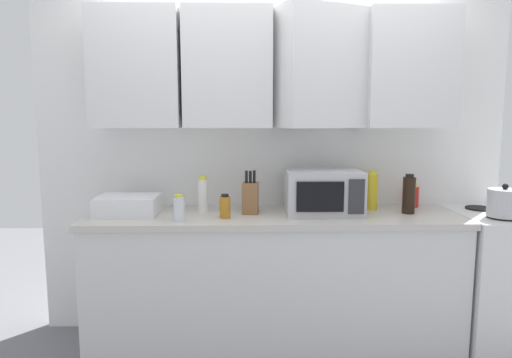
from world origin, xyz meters
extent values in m
cube|color=white|center=(0.00, 0.03, 1.30)|extent=(3.25, 0.06, 2.60)
cube|color=silver|center=(-0.88, -0.15, 1.83)|extent=(0.56, 0.33, 0.75)
cube|color=silver|center=(-0.29, -0.15, 1.83)|extent=(0.56, 0.33, 0.75)
cube|color=silver|center=(0.29, -0.20, 1.83)|extent=(0.65, 0.52, 0.75)
cube|color=silver|center=(0.88, -0.15, 1.83)|extent=(0.56, 0.33, 0.75)
cube|color=silver|center=(0.00, -0.30, 0.43)|extent=(2.35, 0.60, 0.86)
cube|color=beige|center=(0.00, -0.30, 0.88)|extent=(2.38, 0.63, 0.04)
cube|color=silver|center=(1.57, -0.32, 0.45)|extent=(0.76, 0.64, 0.90)
cylinder|color=black|center=(1.40, -0.46, 0.91)|extent=(0.18, 0.18, 0.01)
cylinder|color=black|center=(1.40, -0.18, 0.91)|extent=(0.18, 0.18, 0.01)
cylinder|color=#B2B2B7|center=(1.40, -0.46, 1.00)|extent=(0.19, 0.19, 0.17)
sphere|color=black|center=(1.40, -0.46, 1.10)|extent=(0.04, 0.04, 0.04)
cube|color=#B7B7BC|center=(0.32, -0.29, 1.04)|extent=(0.48, 0.36, 0.28)
cube|color=black|center=(0.27, -0.47, 1.04)|extent=(0.29, 0.01, 0.18)
cube|color=#2D2D33|center=(0.49, -0.47, 1.04)|extent=(0.10, 0.01, 0.21)
cube|color=silver|center=(-0.93, -0.30, 0.96)|extent=(0.38, 0.30, 0.12)
cube|color=brown|center=(-0.15, -0.28, 1.00)|extent=(0.11, 0.13, 0.20)
cylinder|color=black|center=(-0.18, -0.29, 1.14)|extent=(0.02, 0.02, 0.08)
cylinder|color=black|center=(-0.15, -0.29, 1.14)|extent=(0.02, 0.02, 0.08)
cylinder|color=black|center=(-0.13, -0.29, 1.14)|extent=(0.02, 0.02, 0.08)
cylinder|color=#AD701E|center=(-0.31, -0.42, 0.97)|extent=(0.07, 0.07, 0.13)
cylinder|color=black|center=(-0.31, -0.42, 1.04)|extent=(0.04, 0.04, 0.02)
cylinder|color=black|center=(0.87, -0.30, 1.02)|extent=(0.08, 0.08, 0.24)
cylinder|color=black|center=(0.87, -0.30, 1.15)|extent=(0.05, 0.05, 0.02)
cylinder|color=white|center=(-0.46, -0.24, 1.01)|extent=(0.07, 0.07, 0.21)
cylinder|color=yellow|center=(-0.46, -0.24, 1.13)|extent=(0.04, 0.04, 0.03)
cylinder|color=silver|center=(-0.58, -0.50, 0.97)|extent=(0.06, 0.06, 0.15)
cylinder|color=yellow|center=(-0.58, -0.50, 1.05)|extent=(0.05, 0.05, 0.02)
cylinder|color=gold|center=(0.67, -0.17, 1.02)|extent=(0.07, 0.07, 0.24)
cylinder|color=yellow|center=(0.67, -0.17, 1.15)|extent=(0.05, 0.05, 0.03)
cylinder|color=red|center=(0.98, -0.10, 0.97)|extent=(0.07, 0.07, 0.14)
cylinder|color=yellow|center=(0.98, -0.10, 1.05)|extent=(0.04, 0.04, 0.02)
camera|label=1|loc=(-0.17, -3.11, 1.51)|focal=31.28mm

